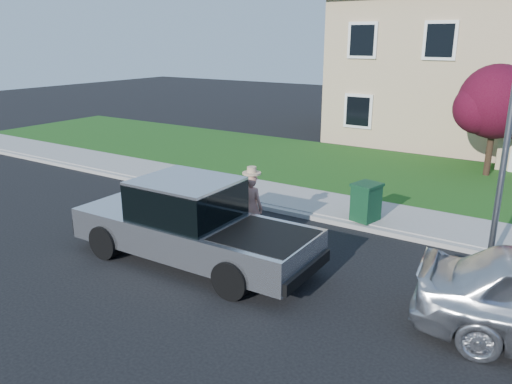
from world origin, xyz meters
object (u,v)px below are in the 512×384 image
(trash_bin, at_px, (366,202))
(street_lamp, at_px, (509,125))
(pickup_truck, at_px, (192,224))
(woman, at_px, (252,206))
(ornamental_tree, at_px, (497,105))

(trash_bin, bearing_deg, street_lamp, -6.53)
(pickup_truck, height_order, trash_bin, pickup_truck)
(pickup_truck, distance_m, street_lamp, 6.63)
(woman, relative_size, street_lamp, 0.34)
(pickup_truck, height_order, ornamental_tree, ornamental_tree)
(street_lamp, bearing_deg, pickup_truck, -149.20)
(street_lamp, bearing_deg, ornamental_tree, 101.61)
(pickup_truck, relative_size, woman, 3.10)
(pickup_truck, bearing_deg, woman, 76.23)
(pickup_truck, xyz_separation_m, woman, (0.39, 1.74, 0.00))
(trash_bin, height_order, street_lamp, street_lamp)
(trash_bin, distance_m, street_lamp, 4.15)
(pickup_truck, bearing_deg, street_lamp, 27.46)
(pickup_truck, relative_size, ornamental_tree, 1.49)
(street_lamp, bearing_deg, woman, -164.02)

